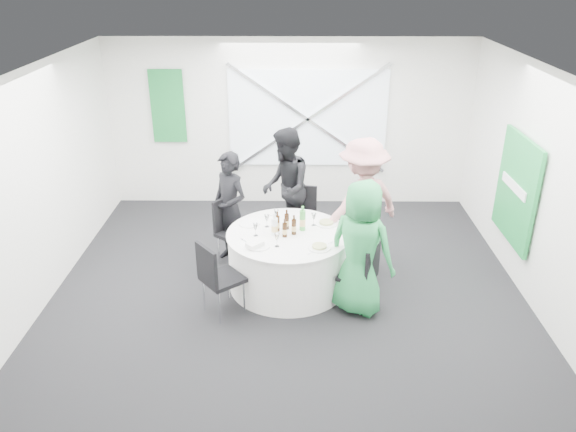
{
  "coord_description": "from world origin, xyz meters",
  "views": [
    {
      "loc": [
        0.06,
        -6.12,
        3.92
      ],
      "look_at": [
        0.0,
        0.2,
        1.0
      ],
      "focal_mm": 35.0,
      "sensor_mm": 36.0,
      "label": 1
    }
  ],
  "objects_px": {
    "chair_back_left": "(231,226)",
    "person_woman_green": "(361,248)",
    "chair_front_left": "(216,274)",
    "person_man_back": "(285,188)",
    "chair_back": "(302,213)",
    "person_man_back_left": "(230,208)",
    "person_woman_pink": "(362,204)",
    "chair_back_right": "(363,237)",
    "green_water_bottle": "(303,221)",
    "banquet_table": "(288,260)",
    "chair_front_right": "(363,272)",
    "clear_water_bottle": "(275,227)"
  },
  "relations": [
    {
      "from": "person_woman_green",
      "to": "green_water_bottle",
      "type": "bearing_deg",
      "value": -11.21
    },
    {
      "from": "chair_front_right",
      "to": "clear_water_bottle",
      "type": "distance_m",
      "value": 1.23
    },
    {
      "from": "chair_front_left",
      "to": "person_man_back",
      "type": "height_order",
      "value": "person_man_back"
    },
    {
      "from": "chair_back_right",
      "to": "person_man_back_left",
      "type": "height_order",
      "value": "person_man_back_left"
    },
    {
      "from": "banquet_table",
      "to": "person_woman_green",
      "type": "height_order",
      "value": "person_woman_green"
    },
    {
      "from": "person_man_back_left",
      "to": "clear_water_bottle",
      "type": "relative_size",
      "value": 5.52
    },
    {
      "from": "chair_back_left",
      "to": "person_woman_green",
      "type": "xyz_separation_m",
      "value": [
        1.66,
        -1.16,
        0.28
      ]
    },
    {
      "from": "green_water_bottle",
      "to": "person_woman_green",
      "type": "bearing_deg",
      "value": -43.23
    },
    {
      "from": "chair_back",
      "to": "person_man_back_left",
      "type": "xyz_separation_m",
      "value": [
        -0.99,
        -0.42,
        0.26
      ]
    },
    {
      "from": "chair_front_left",
      "to": "person_woman_green",
      "type": "distance_m",
      "value": 1.72
    },
    {
      "from": "chair_back_left",
      "to": "green_water_bottle",
      "type": "xyz_separation_m",
      "value": [
        0.98,
        -0.53,
        0.34
      ]
    },
    {
      "from": "chair_front_right",
      "to": "person_man_back",
      "type": "distance_m",
      "value": 2.02
    },
    {
      "from": "chair_back",
      "to": "chair_front_right",
      "type": "xyz_separation_m",
      "value": [
        0.71,
        -1.63,
        -0.03
      ]
    },
    {
      "from": "chair_front_right",
      "to": "person_woman_green",
      "type": "relative_size",
      "value": 0.52
    },
    {
      "from": "person_woman_pink",
      "to": "green_water_bottle",
      "type": "bearing_deg",
      "value": 0.57
    },
    {
      "from": "person_man_back",
      "to": "chair_back_left",
      "type": "bearing_deg",
      "value": -54.01
    },
    {
      "from": "chair_back_left",
      "to": "person_woman_green",
      "type": "height_order",
      "value": "person_woman_green"
    },
    {
      "from": "chair_front_left",
      "to": "banquet_table",
      "type": "bearing_deg",
      "value": -90.0
    },
    {
      "from": "green_water_bottle",
      "to": "chair_front_right",
      "type": "bearing_deg",
      "value": -40.32
    },
    {
      "from": "person_woman_green",
      "to": "chair_back",
      "type": "bearing_deg",
      "value": -36.03
    },
    {
      "from": "chair_back",
      "to": "chair_back_right",
      "type": "bearing_deg",
      "value": -33.71
    },
    {
      "from": "chair_front_right",
      "to": "green_water_bottle",
      "type": "distance_m",
      "value": 1.02
    },
    {
      "from": "banquet_table",
      "to": "person_man_back_left",
      "type": "xyz_separation_m",
      "value": [
        -0.8,
        0.69,
        0.41
      ]
    },
    {
      "from": "person_man_back_left",
      "to": "person_man_back",
      "type": "bearing_deg",
      "value": 75.79
    },
    {
      "from": "banquet_table",
      "to": "chair_front_left",
      "type": "distance_m",
      "value": 1.09
    },
    {
      "from": "chair_back",
      "to": "person_woman_pink",
      "type": "height_order",
      "value": "person_woman_pink"
    },
    {
      "from": "banquet_table",
      "to": "clear_water_bottle",
      "type": "distance_m",
      "value": 0.52
    },
    {
      "from": "person_man_back",
      "to": "green_water_bottle",
      "type": "bearing_deg",
      "value": 9.39
    },
    {
      "from": "banquet_table",
      "to": "person_woman_green",
      "type": "xyz_separation_m",
      "value": [
        0.86,
        -0.54,
        0.46
      ]
    },
    {
      "from": "chair_back_right",
      "to": "person_woman_pink",
      "type": "distance_m",
      "value": 0.45
    },
    {
      "from": "chair_back",
      "to": "person_man_back_left",
      "type": "relative_size",
      "value": 0.58
    },
    {
      "from": "banquet_table",
      "to": "chair_front_right",
      "type": "height_order",
      "value": "chair_front_right"
    },
    {
      "from": "person_woman_green",
      "to": "person_man_back_left",
      "type": "bearing_deg",
      "value": -4.42
    },
    {
      "from": "person_man_back_left",
      "to": "banquet_table",
      "type": "bearing_deg",
      "value": 0.0
    },
    {
      "from": "chair_back_left",
      "to": "chair_front_left",
      "type": "distance_m",
      "value": 1.3
    },
    {
      "from": "chair_front_right",
      "to": "person_man_back_left",
      "type": "bearing_deg",
      "value": -95.55
    },
    {
      "from": "chair_front_right",
      "to": "chair_front_left",
      "type": "height_order",
      "value": "chair_front_left"
    },
    {
      "from": "person_woman_pink",
      "to": "person_woman_green",
      "type": "height_order",
      "value": "person_woman_pink"
    },
    {
      "from": "chair_back_right",
      "to": "person_man_back_left",
      "type": "distance_m",
      "value": 1.85
    },
    {
      "from": "chair_front_left",
      "to": "chair_back_left",
      "type": "bearing_deg",
      "value": -40.53
    },
    {
      "from": "chair_back",
      "to": "banquet_table",
      "type": "bearing_deg",
      "value": -90.0
    },
    {
      "from": "person_woman_green",
      "to": "green_water_bottle",
      "type": "distance_m",
      "value": 0.93
    },
    {
      "from": "banquet_table",
      "to": "person_woman_pink",
      "type": "bearing_deg",
      "value": 30.45
    },
    {
      "from": "chair_back_right",
      "to": "person_man_back_left",
      "type": "relative_size",
      "value": 0.57
    },
    {
      "from": "chair_back_left",
      "to": "person_woman_pink",
      "type": "xyz_separation_m",
      "value": [
        1.79,
        -0.05,
        0.36
      ]
    },
    {
      "from": "green_water_bottle",
      "to": "chair_front_left",
      "type": "bearing_deg",
      "value": -142.76
    },
    {
      "from": "person_man_back_left",
      "to": "person_woman_pink",
      "type": "height_order",
      "value": "person_woman_pink"
    },
    {
      "from": "green_water_bottle",
      "to": "clear_water_bottle",
      "type": "relative_size",
      "value": 1.14
    },
    {
      "from": "chair_back",
      "to": "chair_back_right",
      "type": "xyz_separation_m",
      "value": [
        0.8,
        -0.76,
        -0.01
      ]
    },
    {
      "from": "chair_back_left",
      "to": "person_woman_green",
      "type": "relative_size",
      "value": 0.56
    }
  ]
}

